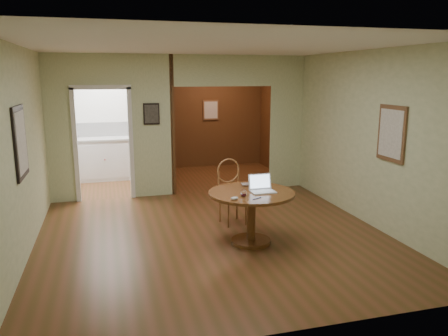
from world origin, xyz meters
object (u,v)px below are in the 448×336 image
object	(u,v)px
dining_table	(251,205)
closed_laptop	(255,185)
open_laptop	(261,187)
chair	(231,188)

from	to	relation	value
dining_table	closed_laptop	xyz separation A→B (m)	(0.14, 0.28, 0.21)
dining_table	open_laptop	distance (m)	0.29
dining_table	closed_laptop	size ratio (longest dim) A/B	3.25
chair	closed_laptop	world-z (taller)	chair
chair	closed_laptop	bearing A→B (deg)	-86.33
dining_table	open_laptop	size ratio (longest dim) A/B	3.63
chair	closed_laptop	size ratio (longest dim) A/B	2.80
open_laptop	closed_laptop	world-z (taller)	open_laptop
dining_table	closed_laptop	distance (m)	0.37
open_laptop	closed_laptop	size ratio (longest dim) A/B	0.89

